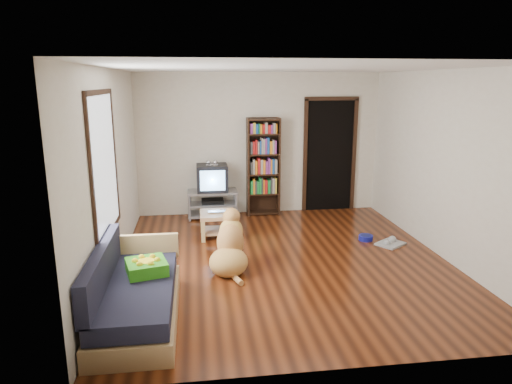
{
  "coord_description": "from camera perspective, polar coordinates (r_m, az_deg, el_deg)",
  "views": [
    {
      "loc": [
        -1.19,
        -5.86,
        2.43
      ],
      "look_at": [
        -0.34,
        0.41,
        0.9
      ],
      "focal_mm": 32.0,
      "sensor_mm": 36.0,
      "label": 1
    }
  ],
  "objects": [
    {
      "name": "grey_rag",
      "position": [
        7.33,
        16.45,
        -6.22
      ],
      "size": [
        0.51,
        0.49,
        0.03
      ],
      "primitive_type": "cube",
      "rotation": [
        0.0,
        0.0,
        0.6
      ],
      "color": "#9E9E9E",
      "rests_on": "ground"
    },
    {
      "name": "crt_tv",
      "position": [
        8.31,
        -5.52,
        1.83
      ],
      "size": [
        0.55,
        0.52,
        0.58
      ],
      "color": "black",
      "rests_on": "tv_stand"
    },
    {
      "name": "window",
      "position": [
        5.54,
        -18.45,
        3.22
      ],
      "size": [
        0.03,
        1.46,
        1.7
      ],
      "color": "white",
      "rests_on": "wall_left"
    },
    {
      "name": "wall_right",
      "position": [
        6.89,
        22.44,
        3.12
      ],
      "size": [
        0.0,
        5.0,
        5.0
      ],
      "primitive_type": "plane",
      "rotation": [
        1.57,
        0.0,
        -1.57
      ],
      "color": "beige",
      "rests_on": "ground"
    },
    {
      "name": "wall_back",
      "position": [
        8.52,
        0.42,
        5.99
      ],
      "size": [
        4.5,
        0.0,
        4.5
      ],
      "primitive_type": "plane",
      "rotation": [
        1.57,
        0.0,
        0.0
      ],
      "color": "beige",
      "rests_on": "ground"
    },
    {
      "name": "green_cushion",
      "position": [
        5.12,
        -13.53,
        -9.09
      ],
      "size": [
        0.5,
        0.5,
        0.14
      ],
      "primitive_type": "cube",
      "rotation": [
        0.0,
        0.0,
        0.26
      ],
      "color": "green",
      "rests_on": "sofa"
    },
    {
      "name": "tv_stand",
      "position": [
        8.4,
        -5.44,
        -1.36
      ],
      "size": [
        0.9,
        0.45,
        0.5
      ],
      "color": "#99999E",
      "rests_on": "ground"
    },
    {
      "name": "dog_bowl",
      "position": [
        7.42,
        13.56,
        -5.57
      ],
      "size": [
        0.22,
        0.22,
        0.08
      ],
      "primitive_type": "cylinder",
      "color": "navy",
      "rests_on": "ground"
    },
    {
      "name": "dog",
      "position": [
        6.07,
        -3.28,
        -7.0
      ],
      "size": [
        0.61,
        1.0,
        0.81
      ],
      "color": "gold",
      "rests_on": "ground"
    },
    {
      "name": "sofa",
      "position": [
        5.03,
        -15.08,
        -12.5
      ],
      "size": [
        0.8,
        1.8,
        0.8
      ],
      "color": "tan",
      "rests_on": "ground"
    },
    {
      "name": "doorway",
      "position": [
        8.82,
        9.19,
        4.88
      ],
      "size": [
        1.03,
        0.05,
        2.19
      ],
      "color": "black",
      "rests_on": "wall_back"
    },
    {
      "name": "ground",
      "position": [
        6.46,
        3.56,
        -8.54
      ],
      "size": [
        5.0,
        5.0,
        0.0
      ],
      "primitive_type": "plane",
      "color": "#5F2810",
      "rests_on": "ground"
    },
    {
      "name": "wall_left",
      "position": [
        6.06,
        -17.62,
        2.21
      ],
      "size": [
        0.0,
        5.0,
        5.0
      ],
      "primitive_type": "plane",
      "rotation": [
        1.57,
        0.0,
        1.57
      ],
      "color": "beige",
      "rests_on": "ground"
    },
    {
      "name": "wall_front",
      "position": [
        3.74,
        11.29,
        -4.29
      ],
      "size": [
        4.5,
        0.0,
        4.5
      ],
      "primitive_type": "plane",
      "rotation": [
        -1.57,
        0.0,
        0.0
      ],
      "color": "beige",
      "rests_on": "ground"
    },
    {
      "name": "laptop",
      "position": [
        7.27,
        -4.86,
        -2.56
      ],
      "size": [
        0.3,
        0.2,
        0.02
      ],
      "primitive_type": "imported",
      "rotation": [
        0.0,
        0.0,
        0.05
      ],
      "color": "silver",
      "rests_on": "coffee_table"
    },
    {
      "name": "ceiling",
      "position": [
        5.98,
        3.94,
        15.19
      ],
      "size": [
        5.0,
        5.0,
        0.0
      ],
      "primitive_type": "plane",
      "rotation": [
        3.14,
        0.0,
        0.0
      ],
      "color": "white",
      "rests_on": "ground"
    },
    {
      "name": "bookshelf",
      "position": [
        8.42,
        0.9,
        3.83
      ],
      "size": [
        0.6,
        0.3,
        1.8
      ],
      "color": "black",
      "rests_on": "ground"
    },
    {
      "name": "coffee_table",
      "position": [
        7.34,
        -4.85,
        -3.49
      ],
      "size": [
        0.55,
        0.55,
        0.4
      ],
      "color": "tan",
      "rests_on": "ground"
    }
  ]
}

